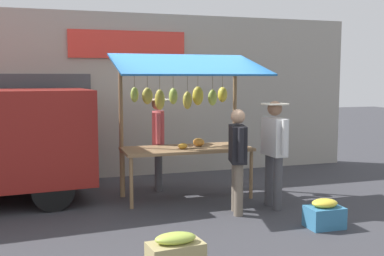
# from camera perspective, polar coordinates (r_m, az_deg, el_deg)

# --- Properties ---
(ground_plane) EXTENTS (40.00, 40.00, 0.00)m
(ground_plane) POSITION_cam_1_polar(r_m,az_deg,el_deg) (8.27, -0.64, -8.42)
(ground_plane) COLOR #38383D
(street_backdrop) EXTENTS (9.00, 0.30, 3.40)m
(street_backdrop) POSITION_cam_1_polar(r_m,az_deg,el_deg) (10.12, -4.63, 3.98)
(street_backdrop) COLOR #9E998E
(street_backdrop) RESTS_ON ground
(market_stall) EXTENTS (2.50, 1.46, 2.50)m
(market_stall) POSITION_cam_1_polar(r_m,az_deg,el_deg) (8.09, -0.70, 2.51)
(market_stall) COLOR olive
(market_stall) RESTS_ON ground
(vendor_with_sunhat) EXTENTS (0.45, 0.71, 1.72)m
(vendor_with_sunhat) POSITION_cam_1_polar(r_m,az_deg,el_deg) (8.71, -4.12, -0.82)
(vendor_with_sunhat) COLOR #4C4C51
(vendor_with_sunhat) RESTS_ON ground
(shopper_in_grey_tee) EXTENTS (0.33, 0.67, 1.61)m
(shopper_in_grey_tee) POSITION_cam_1_polar(r_m,az_deg,el_deg) (7.19, 5.54, -3.14)
(shopper_in_grey_tee) COLOR #726656
(shopper_in_grey_tee) RESTS_ON ground
(shopper_in_striped_shirt) EXTENTS (0.44, 0.72, 1.71)m
(shopper_in_striped_shirt) POSITION_cam_1_polar(r_m,az_deg,el_deg) (7.57, 9.93, -1.99)
(shopper_in_striped_shirt) COLOR #4C4C51
(shopper_in_striped_shirt) RESTS_ON ground
(produce_crate_near) EXTENTS (0.62, 0.39, 0.44)m
(produce_crate_near) POSITION_cam_1_polar(r_m,az_deg,el_deg) (5.21, -2.01, -15.04)
(produce_crate_near) COLOR tan
(produce_crate_near) RESTS_ON ground
(produce_crate_side) EXTENTS (0.50, 0.37, 0.41)m
(produce_crate_side) POSITION_cam_1_polar(r_m,az_deg,el_deg) (6.90, 15.74, -10.05)
(produce_crate_side) COLOR teal
(produce_crate_side) RESTS_ON ground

